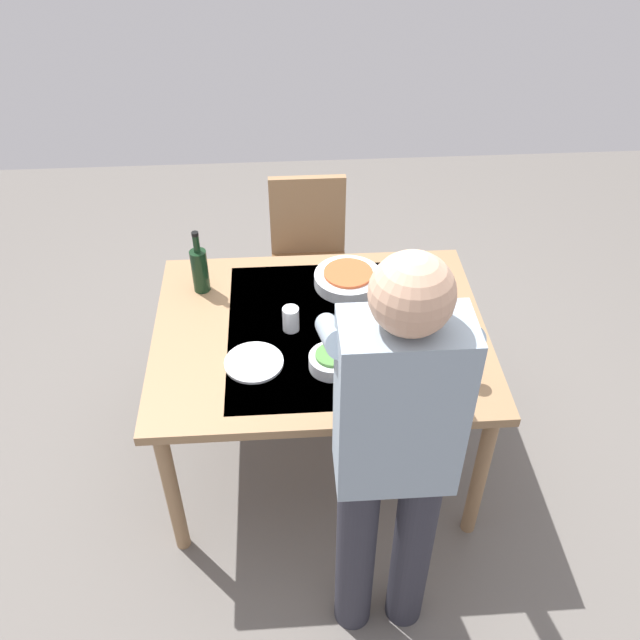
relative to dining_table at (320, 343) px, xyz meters
name	(u,v)px	position (x,y,z in m)	size (l,w,h in m)	color
ground_plane	(320,450)	(0.00, 0.00, -0.69)	(6.00, 6.00, 0.00)	#66605B
dining_table	(320,343)	(0.00, 0.00, 0.00)	(1.36, 1.07, 0.77)	#93704C
chair_near	(309,252)	(0.00, -0.92, -0.17)	(0.40, 0.40, 0.91)	brown
person_server	(393,450)	(-0.17, 0.80, 0.27)	(0.42, 0.61, 1.69)	#2D2D38
wine_bottle	(200,269)	(0.50, -0.30, 0.19)	(0.07, 0.07, 0.30)	black
wine_glass_left	(467,359)	(-0.52, 0.32, 0.18)	(0.07, 0.07, 0.15)	white
wine_glass_right	(401,277)	(-0.36, -0.19, 0.18)	(0.07, 0.07, 0.15)	white
water_cup_near_left	(377,397)	(-0.18, 0.43, 0.12)	(0.08, 0.08, 0.09)	silver
water_cup_near_right	(291,319)	(0.12, -0.01, 0.13)	(0.07, 0.07, 0.11)	silver
serving_bowl_pasta	(348,278)	(-0.14, -0.30, 0.11)	(0.30, 0.30, 0.07)	silver
side_bowl_salad	(332,360)	(-0.03, 0.22, 0.11)	(0.18, 0.18, 0.07)	silver
dinner_plate_near	(254,362)	(0.27, 0.19, 0.08)	(0.23, 0.23, 0.01)	silver
table_knife	(428,322)	(-0.45, -0.02, 0.08)	(0.01, 0.20, 0.01)	silver
table_fork	(422,389)	(-0.36, 0.36, 0.08)	(0.01, 0.18, 0.01)	silver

